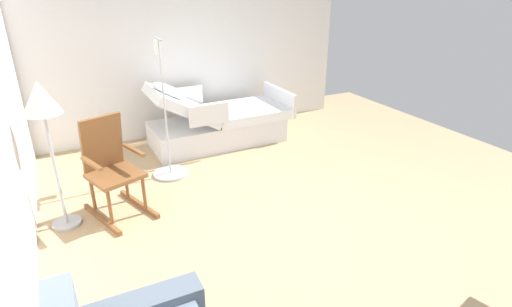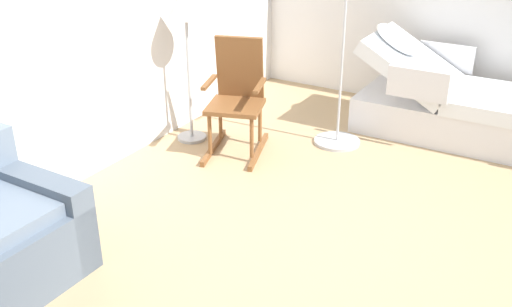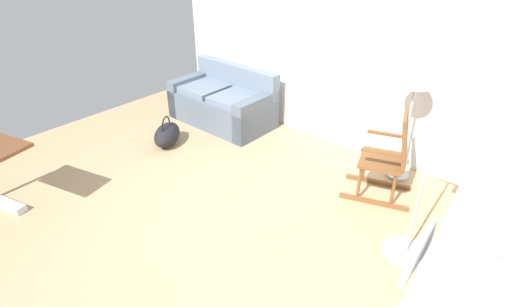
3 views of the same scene
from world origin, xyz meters
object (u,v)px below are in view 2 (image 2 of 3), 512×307
object	(u,v)px
rocking_chair	(237,98)
iv_pole	(339,119)
hospital_bed	(461,107)
floor_lamp	(186,12)

from	to	relation	value
rocking_chair	iv_pole	xyz separation A→B (m)	(0.60, -0.75, -0.25)
hospital_bed	iv_pole	distance (m)	1.21
floor_lamp	iv_pole	size ratio (longest dim) A/B	0.88
rocking_chair	floor_lamp	xyz separation A→B (m)	(-0.04, 0.51, 0.72)
hospital_bed	floor_lamp	xyz separation A→B (m)	(-1.39, 2.21, 0.92)
hospital_bed	floor_lamp	size ratio (longest dim) A/B	1.40
hospital_bed	iv_pole	size ratio (longest dim) A/B	1.23
rocking_chair	floor_lamp	size ratio (longest dim) A/B	0.71
rocking_chair	floor_lamp	distance (m)	0.89
rocking_chair	iv_pole	distance (m)	1.00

